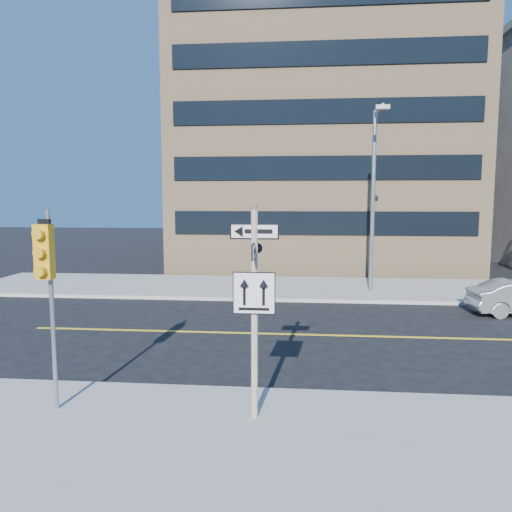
# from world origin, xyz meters

# --- Properties ---
(ground) EXTENTS (120.00, 120.00, 0.00)m
(ground) POSITION_xyz_m (0.00, 0.00, 0.00)
(ground) COLOR black
(ground) RESTS_ON ground
(sign_pole) EXTENTS (0.92, 0.92, 4.06)m
(sign_pole) POSITION_xyz_m (0.00, -2.51, 2.44)
(sign_pole) COLOR white
(sign_pole) RESTS_ON near_sidewalk
(traffic_signal) EXTENTS (0.32, 0.45, 4.00)m
(traffic_signal) POSITION_xyz_m (-4.00, -2.66, 3.03)
(traffic_signal) COLOR gray
(traffic_signal) RESTS_ON near_sidewalk
(streetlight_a) EXTENTS (0.55, 2.25, 8.00)m
(streetlight_a) POSITION_xyz_m (4.00, 10.76, 4.76)
(streetlight_a) COLOR gray
(streetlight_a) RESTS_ON far_sidewalk
(building_brick) EXTENTS (18.00, 18.00, 18.00)m
(building_brick) POSITION_xyz_m (2.00, 25.00, 9.00)
(building_brick) COLOR tan
(building_brick) RESTS_ON ground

